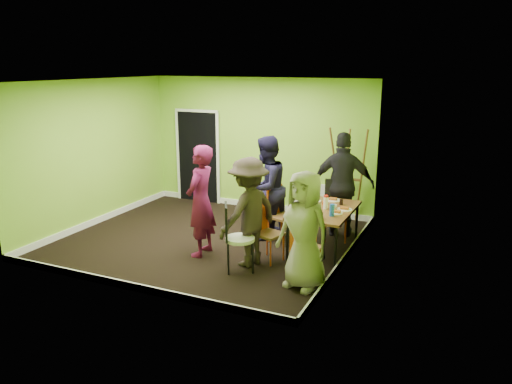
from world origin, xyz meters
TOP-DOWN VIEW (x-y plane):
  - ground at (0.00, 0.00)m, footprint 5.00×5.00m
  - room_walls at (-0.02, 0.04)m, footprint 5.04×4.54m
  - dining_table at (2.05, 0.29)m, footprint 0.90×1.50m
  - chair_left_far at (1.16, 0.49)m, footprint 0.52×0.52m
  - chair_left_near at (1.28, -0.42)m, footprint 0.49×0.49m
  - chair_back_end at (2.02, 1.13)m, footprint 0.54×0.60m
  - chair_front_end at (2.12, -0.92)m, footprint 0.43×0.44m
  - chair_bentwood at (1.03, -0.99)m, footprint 0.56×0.55m
  - easel at (2.01, 1.95)m, footprint 0.76×0.72m
  - plate_near_left at (1.74, 0.67)m, footprint 0.26×0.26m
  - plate_near_right at (1.86, -0.15)m, footprint 0.22×0.22m
  - plate_far_back at (2.03, 0.85)m, footprint 0.26×0.26m
  - plate_far_front at (1.99, -0.25)m, footprint 0.23×0.23m
  - plate_wall_back at (2.36, 0.37)m, footprint 0.25×0.25m
  - plate_wall_front at (2.29, 0.14)m, footprint 0.21×0.21m
  - thermos at (2.06, 0.30)m, footprint 0.08×0.08m
  - blue_bottle at (2.26, -0.04)m, footprint 0.08×0.08m
  - orange_bottle at (1.96, 0.51)m, footprint 0.04×0.04m
  - glass_mid at (1.83, 0.55)m, footprint 0.06×0.06m
  - glass_back at (2.23, 0.65)m, footprint 0.06×0.06m
  - glass_front at (2.15, -0.26)m, footprint 0.07×0.07m
  - cup_a at (1.84, 0.06)m, footprint 0.12×0.12m
  - cup_b at (2.20, 0.34)m, footprint 0.09×0.09m
  - person_standing at (0.24, -0.64)m, footprint 0.49×0.70m
  - person_left_far at (0.88, 0.55)m, footprint 0.86×1.02m
  - person_left_near at (1.13, -0.70)m, footprint 0.98×1.26m
  - person_back_end at (2.10, 1.24)m, footprint 1.19×0.69m
  - person_front_end at (2.18, -1.13)m, footprint 0.94×0.75m

SIDE VIEW (x-z plane):
  - ground at x=0.00m, z-range 0.00..0.00m
  - chair_left_near at x=1.28m, z-range 0.06..1.03m
  - chair_front_end at x=2.12m, z-range 0.06..1.04m
  - chair_left_far at x=1.16m, z-range 0.06..1.05m
  - chair_bentwood at x=1.03m, z-range 0.06..1.10m
  - dining_table at x=2.05m, z-range 0.32..1.07m
  - chair_back_end at x=2.02m, z-range 0.22..1.28m
  - plate_near_left at x=1.74m, z-range 0.75..0.76m
  - plate_near_right at x=1.86m, z-range 0.75..0.76m
  - plate_far_back at x=2.03m, z-range 0.75..0.76m
  - plate_far_front at x=1.99m, z-range 0.75..0.76m
  - plate_wall_back at x=2.36m, z-range 0.75..0.76m
  - plate_wall_front at x=2.29m, z-range 0.75..0.76m
  - orange_bottle at x=1.96m, z-range 0.75..0.83m
  - cup_b at x=2.20m, z-range 0.75..0.83m
  - cup_a at x=1.84m, z-range 0.75..0.84m
  - glass_back at x=2.23m, z-range 0.75..0.84m
  - glass_mid at x=1.83m, z-range 0.75..0.85m
  - glass_front at x=2.15m, z-range 0.75..0.85m
  - person_front_end at x=2.18m, z-range 0.00..1.69m
  - blue_bottle at x=2.26m, z-range 0.75..0.94m
  - thermos at x=2.06m, z-range 0.75..0.95m
  - person_left_near at x=1.13m, z-range 0.00..1.71m
  - person_standing at x=0.24m, z-range 0.00..1.83m
  - person_left_far at x=0.88m, z-range 0.00..1.86m
  - easel at x=2.01m, z-range -0.01..1.90m
  - person_back_end at x=2.10m, z-range 0.00..1.91m
  - room_walls at x=-0.02m, z-range -0.42..2.40m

